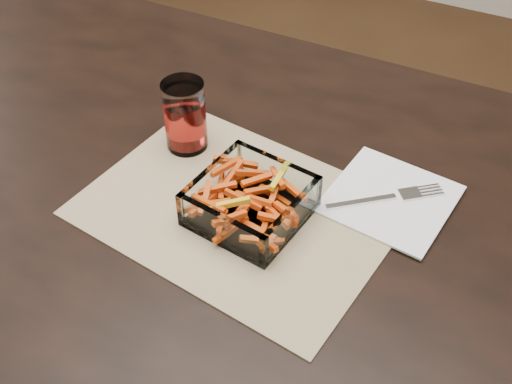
% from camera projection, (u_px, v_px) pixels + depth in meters
% --- Properties ---
extents(dining_table, '(1.60, 0.90, 0.75)m').
position_uv_depth(dining_table, '(223.00, 217.00, 1.08)').
color(dining_table, black).
rests_on(dining_table, ground).
extents(placemat, '(0.49, 0.39, 0.00)m').
position_uv_depth(placemat, '(239.00, 209.00, 0.97)').
color(placemat, tan).
rests_on(placemat, dining_table).
extents(glass_bowl, '(0.17, 0.17, 0.06)m').
position_uv_depth(glass_bowl, '(250.00, 203.00, 0.94)').
color(glass_bowl, white).
rests_on(glass_bowl, placemat).
extents(tumbler, '(0.07, 0.07, 0.12)m').
position_uv_depth(tumbler, '(185.00, 118.00, 1.04)').
color(tumbler, white).
rests_on(tumbler, placemat).
extents(napkin, '(0.20, 0.20, 0.00)m').
position_uv_depth(napkin, '(390.00, 199.00, 0.98)').
color(napkin, white).
rests_on(napkin, placemat).
extents(fork, '(0.15, 0.13, 0.00)m').
position_uv_depth(fork, '(389.00, 197.00, 0.98)').
color(fork, silver).
rests_on(fork, napkin).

